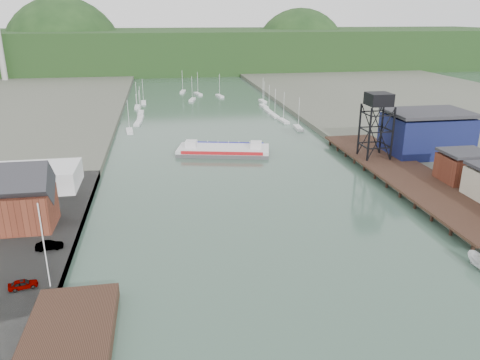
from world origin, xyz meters
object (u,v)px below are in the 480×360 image
object	(u,v)px
lift_tower	(378,103)
car_west_a	(23,284)
harbor_building	(15,203)
chain_ferry	(223,150)

from	to	relation	value
lift_tower	car_west_a	size ratio (longest dim) A/B	4.36
harbor_building	car_west_a	bearing A→B (deg)	-74.30
lift_tower	car_west_a	xyz separation A→B (m)	(-71.41, -47.90, -13.42)
lift_tower	car_west_a	distance (m)	87.03
lift_tower	car_west_a	world-z (taller)	lift_tower
chain_ferry	harbor_building	bearing A→B (deg)	-119.84
harbor_building	lift_tower	size ratio (longest dim) A/B	0.76
chain_ferry	car_west_a	xyz separation A→B (m)	(-35.51, -64.14, 1.21)
harbor_building	lift_tower	bearing A→B (deg)	19.98
harbor_building	chain_ferry	bearing A→B (deg)	47.10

